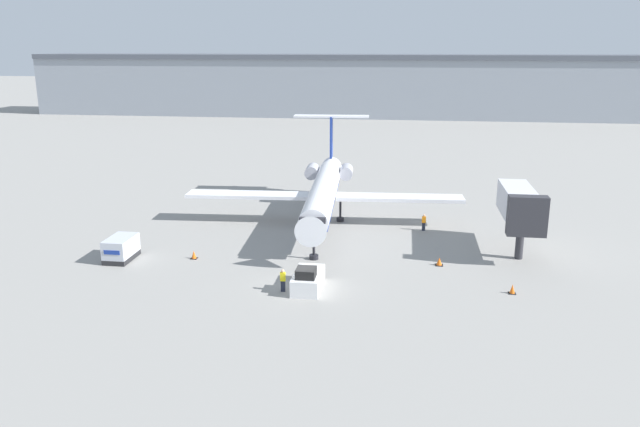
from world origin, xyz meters
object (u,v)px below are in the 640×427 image
at_px(traffic_cone_mid, 512,289).
at_px(traffic_cone_right, 439,262).
at_px(worker_by_wing, 424,222).
at_px(worker_near_tug, 283,280).
at_px(airplane_main, 324,191).
at_px(luggage_cart, 121,249).
at_px(pushback_tug, 308,279).
at_px(traffic_cone_left, 194,255).
at_px(jet_bridge, 520,206).

bearing_deg(traffic_cone_mid, traffic_cone_right, 132.97).
height_order(worker_by_wing, traffic_cone_mid, worker_by_wing).
height_order(worker_near_tug, traffic_cone_mid, worker_near_tug).
distance_m(airplane_main, luggage_cart, 21.41).
relative_size(pushback_tug, luggage_cart, 1.24).
distance_m(worker_by_wing, traffic_cone_left, 23.24).
height_order(airplane_main, pushback_tug, airplane_main).
distance_m(airplane_main, pushback_tug, 18.64).
relative_size(traffic_cone_right, traffic_cone_mid, 0.94).
bearing_deg(worker_near_tug, airplane_main, 88.22).
relative_size(luggage_cart, worker_by_wing, 2.06).
distance_m(airplane_main, traffic_cone_left, 16.51).
bearing_deg(airplane_main, traffic_cone_left, -127.32).
bearing_deg(jet_bridge, traffic_cone_mid, -100.45).
height_order(worker_by_wing, traffic_cone_left, worker_by_wing).
bearing_deg(pushback_tug, worker_by_wing, 61.47).
bearing_deg(traffic_cone_left, traffic_cone_right, 3.23).
relative_size(traffic_cone_left, traffic_cone_mid, 0.96).
height_order(airplane_main, traffic_cone_left, airplane_main).
bearing_deg(worker_near_tug, traffic_cone_right, 31.90).
bearing_deg(traffic_cone_left, worker_near_tug, -34.41).
height_order(pushback_tug, traffic_cone_right, pushback_tug).
xyz_separation_m(pushback_tug, worker_near_tug, (-1.80, -0.82, 0.18)).
relative_size(pushback_tug, worker_by_wing, 2.55).
relative_size(worker_by_wing, traffic_cone_mid, 2.29).
bearing_deg(traffic_cone_right, worker_near_tug, -148.10).
bearing_deg(pushback_tug, traffic_cone_right, 33.09).
distance_m(traffic_cone_right, traffic_cone_mid, 7.62).
relative_size(pushback_tug, traffic_cone_mid, 5.86).
xyz_separation_m(airplane_main, worker_by_wing, (10.40, -1.47, -2.59)).
xyz_separation_m(traffic_cone_left, jet_bridge, (28.33, 5.44, 4.09)).
height_order(traffic_cone_right, traffic_cone_mid, traffic_cone_mid).
distance_m(pushback_tug, worker_near_tug, 1.98).
distance_m(worker_by_wing, traffic_cone_mid, 17.01).
xyz_separation_m(pushback_tug, traffic_cone_mid, (15.49, 1.14, -0.40)).
bearing_deg(worker_by_wing, luggage_cart, -154.64).
bearing_deg(worker_by_wing, jet_bridge, -36.46).
bearing_deg(airplane_main, pushback_tug, -86.27).
bearing_deg(worker_near_tug, traffic_cone_mid, 6.45).
distance_m(worker_near_tug, traffic_cone_left, 11.21).
bearing_deg(jet_bridge, worker_near_tug, -148.36).
distance_m(traffic_cone_left, traffic_cone_mid, 26.88).
xyz_separation_m(airplane_main, pushback_tug, (1.20, -18.40, -2.73)).
relative_size(worker_near_tug, traffic_cone_right, 2.56).
bearing_deg(jet_bridge, traffic_cone_left, -169.13).
bearing_deg(traffic_cone_left, jet_bridge, 10.87).
height_order(worker_near_tug, traffic_cone_right, worker_near_tug).
relative_size(pushback_tug, worker_near_tug, 2.45).
bearing_deg(airplane_main, traffic_cone_mid, -45.96).
xyz_separation_m(airplane_main, worker_near_tug, (-0.60, -19.22, -2.54)).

